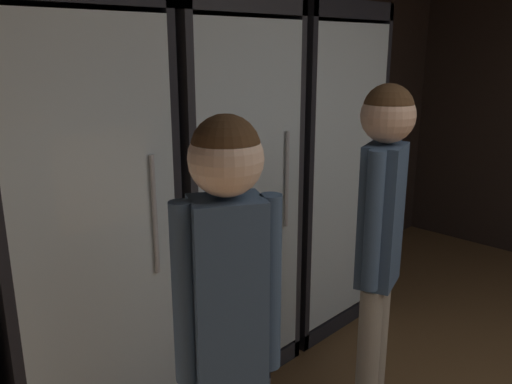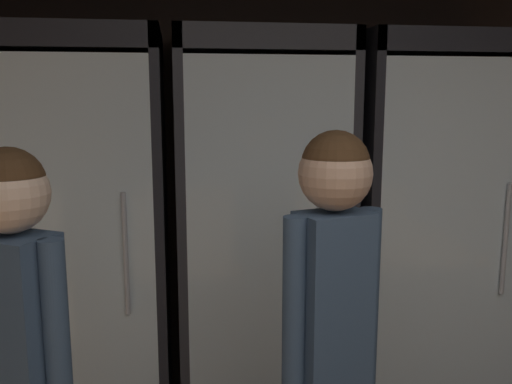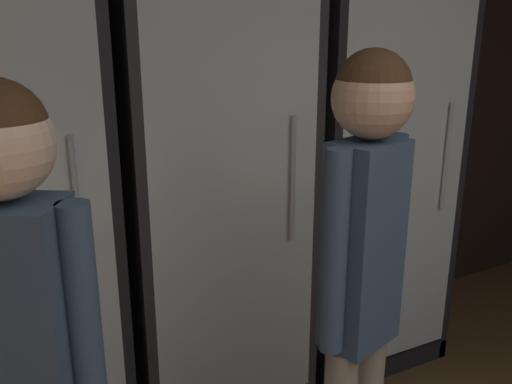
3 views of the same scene
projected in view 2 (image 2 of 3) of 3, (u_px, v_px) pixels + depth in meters
wall_back at (312, 158)px, 2.94m from camera, size 6.00×0.06×2.80m
cooler_left at (84, 260)px, 2.53m from camera, size 0.77×0.66×2.01m
cooler_center at (258, 252)px, 2.65m from camera, size 0.77×0.66×2.01m
cooler_right at (418, 246)px, 2.76m from camera, size 0.77×0.66×2.01m
shopper_near at (22, 366)px, 1.50m from camera, size 0.29×0.24×1.60m
shopper_far at (332, 325)px, 1.65m from camera, size 0.32×0.22×1.63m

